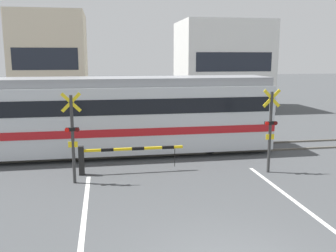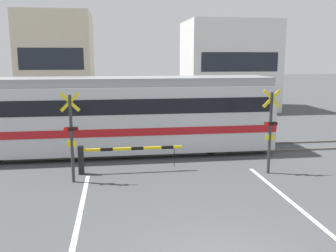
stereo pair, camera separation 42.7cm
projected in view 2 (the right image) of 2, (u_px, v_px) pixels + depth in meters
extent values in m
cube|color=#5B564C|center=(164.00, 155.00, 16.55)|extent=(50.00, 0.10, 0.08)
cube|color=#5B564C|center=(160.00, 147.00, 17.95)|extent=(50.00, 0.10, 0.08)
cube|color=white|center=(72.00, 250.00, 8.52)|extent=(0.14, 10.73, 0.01)
cube|color=white|center=(327.00, 232.00, 9.40)|extent=(0.14, 10.73, 0.01)
cube|color=silver|center=(108.00, 118.00, 16.62)|extent=(14.64, 2.63, 2.84)
cube|color=gray|center=(107.00, 82.00, 16.32)|extent=(14.49, 2.32, 0.36)
cube|color=red|center=(108.00, 127.00, 16.69)|extent=(14.65, 2.69, 0.32)
cube|color=black|center=(108.00, 103.00, 16.50)|extent=(14.05, 2.67, 0.64)
cylinder|color=black|center=(8.00, 145.00, 16.91)|extent=(0.76, 0.12, 0.76)
cylinder|color=black|center=(211.00, 146.00, 16.79)|extent=(0.76, 0.12, 0.76)
cylinder|color=black|center=(203.00, 139.00, 18.18)|extent=(0.76, 0.12, 0.76)
cube|color=black|center=(81.00, 160.00, 13.90)|extent=(0.20, 0.20, 1.09)
cube|color=yellow|center=(132.00, 149.00, 14.10)|extent=(3.82, 0.09, 0.09)
cube|color=black|center=(107.00, 149.00, 13.96)|extent=(0.46, 0.10, 0.10)
cube|color=black|center=(137.00, 148.00, 14.12)|extent=(0.46, 0.10, 0.10)
cube|color=black|center=(167.00, 147.00, 14.28)|extent=(0.46, 0.10, 0.10)
cylinder|color=black|center=(174.00, 157.00, 14.40)|extent=(0.02, 0.02, 0.73)
cube|color=black|center=(214.00, 125.00, 20.83)|extent=(0.20, 0.20, 1.09)
cube|color=yellow|center=(180.00, 120.00, 20.50)|extent=(3.82, 0.09, 0.09)
cube|color=black|center=(197.00, 119.00, 20.63)|extent=(0.46, 0.10, 0.10)
cube|color=black|center=(177.00, 120.00, 20.47)|extent=(0.46, 0.10, 0.10)
cube|color=black|center=(156.00, 120.00, 20.31)|extent=(0.46, 0.10, 0.10)
cylinder|color=black|center=(151.00, 128.00, 20.35)|extent=(0.02, 0.02, 0.73)
cylinder|color=#333333|center=(72.00, 139.00, 12.83)|extent=(0.11, 0.11, 3.07)
cube|color=yellow|center=(70.00, 102.00, 12.59)|extent=(0.68, 0.04, 0.68)
cube|color=yellow|center=(70.00, 102.00, 12.59)|extent=(0.68, 0.04, 0.68)
cube|color=black|center=(71.00, 129.00, 12.76)|extent=(0.44, 0.12, 0.12)
cylinder|color=red|center=(66.00, 129.00, 12.66)|extent=(0.15, 0.03, 0.15)
cylinder|color=#4C0C0C|center=(76.00, 129.00, 12.71)|extent=(0.15, 0.03, 0.15)
cube|color=yellow|center=(72.00, 144.00, 12.83)|extent=(0.32, 0.03, 0.20)
cylinder|color=#333333|center=(270.00, 133.00, 13.83)|extent=(0.11, 0.11, 3.07)
cube|color=yellow|center=(272.00, 99.00, 13.59)|extent=(0.68, 0.04, 0.68)
cube|color=yellow|center=(272.00, 99.00, 13.59)|extent=(0.68, 0.04, 0.68)
cube|color=black|center=(270.00, 124.00, 13.76)|extent=(0.44, 0.12, 0.12)
cylinder|color=red|center=(267.00, 124.00, 13.66)|extent=(0.15, 0.03, 0.15)
cylinder|color=#4C0C0C|center=(276.00, 124.00, 13.71)|extent=(0.15, 0.03, 0.15)
cube|color=yellow|center=(270.00, 137.00, 13.84)|extent=(0.32, 0.03, 0.20)
cylinder|color=brown|center=(155.00, 118.00, 24.32)|extent=(0.13, 0.13, 0.76)
cylinder|color=brown|center=(157.00, 118.00, 24.34)|extent=(0.13, 0.13, 0.76)
cube|color=#386647|center=(156.00, 108.00, 24.21)|extent=(0.38, 0.22, 0.60)
sphere|color=#997056|center=(156.00, 101.00, 24.13)|extent=(0.21, 0.21, 0.21)
cube|color=beige|center=(58.00, 64.00, 28.81)|extent=(5.26, 5.85, 7.56)
cube|color=#1E232D|center=(51.00, 59.00, 25.88)|extent=(4.42, 0.03, 1.51)
cube|color=white|center=(228.00, 66.00, 30.75)|extent=(7.04, 5.85, 7.12)
cube|color=#1E232D|center=(240.00, 62.00, 27.83)|extent=(5.91, 0.03, 1.42)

